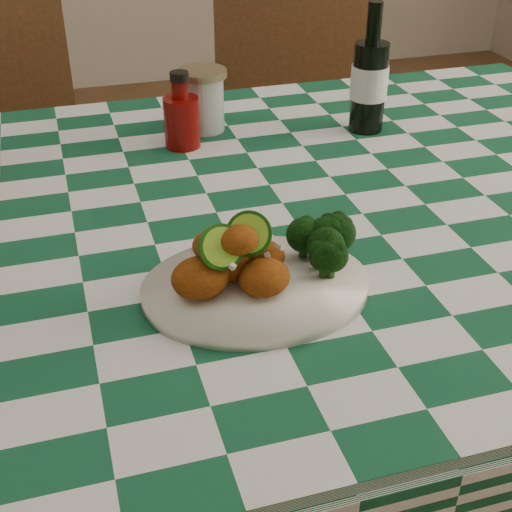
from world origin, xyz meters
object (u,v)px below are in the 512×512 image
object	(u,v)px
plate	(256,288)
ketchup_bottle	(181,110)
dining_table	(223,408)
beer_bottle	(370,68)
mason_jar	(203,100)
fried_chicken_pile	(237,256)
wooden_chair_right	(303,163)
wooden_chair_left	(1,208)

from	to	relation	value
plate	ketchup_bottle	xyz separation A→B (m)	(0.01, 0.47, 0.06)
dining_table	beer_bottle	size ratio (longest dim) A/B	7.22
mason_jar	fried_chicken_pile	bearing A→B (deg)	-98.69
mason_jar	beer_bottle	size ratio (longest dim) A/B	0.49
dining_table	plate	xyz separation A→B (m)	(-0.00, -0.22, 0.40)
fried_chicken_pile	mason_jar	world-z (taller)	mason_jar
plate	wooden_chair_right	bearing A→B (deg)	66.49
plate	ketchup_bottle	distance (m)	0.48
fried_chicken_pile	wooden_chair_left	world-z (taller)	wooden_chair_left
ketchup_bottle	wooden_chair_left	xyz separation A→B (m)	(-0.37, 0.47, -0.37)
beer_bottle	dining_table	bearing A→B (deg)	-145.54
dining_table	beer_bottle	xyz separation A→B (m)	(0.34, 0.24, 0.51)
ketchup_bottle	wooden_chair_left	world-z (taller)	wooden_chair_left
dining_table	beer_bottle	world-z (taller)	beer_bottle
plate	fried_chicken_pile	distance (m)	0.06
dining_table	ketchup_bottle	size ratio (longest dim) A/B	12.49
dining_table	fried_chicken_pile	bearing A→B (deg)	-97.02
dining_table	beer_bottle	distance (m)	0.66
beer_bottle	plate	bearing A→B (deg)	-127.46
dining_table	fried_chicken_pile	size ratio (longest dim) A/B	12.92
dining_table	fried_chicken_pile	distance (m)	0.50
plate	fried_chicken_pile	size ratio (longest dim) A/B	2.17
plate	ketchup_bottle	size ratio (longest dim) A/B	2.10
plate	wooden_chair_left	xyz separation A→B (m)	(-0.36, 0.94, -0.32)
fried_chicken_pile	beer_bottle	distance (m)	0.59
ketchup_bottle	mason_jar	size ratio (longest dim) A/B	1.18
fried_chicken_pile	wooden_chair_right	bearing A→B (deg)	65.34
wooden_chair_left	wooden_chair_right	bearing A→B (deg)	-0.07
plate	ketchup_bottle	world-z (taller)	ketchup_bottle
mason_jar	plate	bearing A→B (deg)	-96.27
plate	beer_bottle	bearing A→B (deg)	52.54
plate	mason_jar	world-z (taller)	mason_jar
beer_bottle	mason_jar	bearing A→B (deg)	163.61
ketchup_bottle	beer_bottle	world-z (taller)	beer_bottle
fried_chicken_pile	ketchup_bottle	distance (m)	0.47
ketchup_bottle	mason_jar	distance (m)	0.08
mason_jar	wooden_chair_left	distance (m)	0.69
fried_chicken_pile	ketchup_bottle	size ratio (longest dim) A/B	0.97
mason_jar	wooden_chair_left	bearing A→B (deg)	136.16
wooden_chair_left	plate	bearing A→B (deg)	-70.31
beer_bottle	wooden_chair_right	xyz separation A→B (m)	(0.07, 0.51, -0.42)
wooden_chair_right	dining_table	bearing A→B (deg)	-107.56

